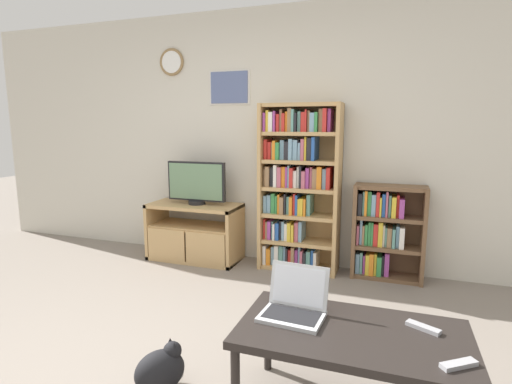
{
  "coord_description": "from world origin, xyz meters",
  "views": [
    {
      "loc": [
        1.24,
        -1.56,
        1.44
      ],
      "look_at": [
        0.23,
        1.32,
        0.92
      ],
      "focal_mm": 28.0,
      "sensor_mm": 36.0,
      "label": 1
    }
  ],
  "objects_px": {
    "laptop": "(295,303)",
    "television": "(196,183)",
    "bookshelf_tall": "(297,187)",
    "bookshelf_short": "(384,231)",
    "remote_far_from_laptop": "(423,327)",
    "coffee_table": "(352,339)",
    "cat": "(161,370)",
    "tv_stand": "(194,232)",
    "remote_near_laptop": "(459,364)"
  },
  "relations": [
    {
      "from": "tv_stand",
      "to": "coffee_table",
      "type": "height_order",
      "value": "tv_stand"
    },
    {
      "from": "television",
      "to": "bookshelf_tall",
      "type": "relative_size",
      "value": 0.39
    },
    {
      "from": "cat",
      "to": "tv_stand",
      "type": "bearing_deg",
      "value": 149.93
    },
    {
      "from": "television",
      "to": "cat",
      "type": "relative_size",
      "value": 1.2
    },
    {
      "from": "tv_stand",
      "to": "coffee_table",
      "type": "relative_size",
      "value": 0.9
    },
    {
      "from": "tv_stand",
      "to": "bookshelf_tall",
      "type": "distance_m",
      "value": 1.22
    },
    {
      "from": "bookshelf_short",
      "to": "coffee_table",
      "type": "distance_m",
      "value": 2.01
    },
    {
      "from": "laptop",
      "to": "cat",
      "type": "bearing_deg",
      "value": -160.79
    },
    {
      "from": "laptop",
      "to": "remote_near_laptop",
      "type": "height_order",
      "value": "laptop"
    },
    {
      "from": "television",
      "to": "cat",
      "type": "height_order",
      "value": "television"
    },
    {
      "from": "bookshelf_tall",
      "to": "laptop",
      "type": "relative_size",
      "value": 4.94
    },
    {
      "from": "remote_far_from_laptop",
      "to": "laptop",
      "type": "bearing_deg",
      "value": 122.17
    },
    {
      "from": "remote_near_laptop",
      "to": "cat",
      "type": "bearing_deg",
      "value": 52.82
    },
    {
      "from": "laptop",
      "to": "cat",
      "type": "xyz_separation_m",
      "value": [
        -0.69,
        -0.19,
        -0.41
      ]
    },
    {
      "from": "remote_near_laptop",
      "to": "bookshelf_tall",
      "type": "bearing_deg",
      "value": -6.63
    },
    {
      "from": "bookshelf_short",
      "to": "remote_near_laptop",
      "type": "relative_size",
      "value": 5.72
    },
    {
      "from": "remote_far_from_laptop",
      "to": "cat",
      "type": "distance_m",
      "value": 1.38
    },
    {
      "from": "bookshelf_tall",
      "to": "bookshelf_short",
      "type": "distance_m",
      "value": 0.93
    },
    {
      "from": "bookshelf_tall",
      "to": "television",
      "type": "bearing_deg",
      "value": -175.28
    },
    {
      "from": "cat",
      "to": "bookshelf_tall",
      "type": "bearing_deg",
      "value": 120.35
    },
    {
      "from": "laptop",
      "to": "cat",
      "type": "distance_m",
      "value": 0.83
    },
    {
      "from": "bookshelf_tall",
      "to": "coffee_table",
      "type": "xyz_separation_m",
      "value": [
        0.75,
        -1.98,
        -0.41
      ]
    },
    {
      "from": "bookshelf_short",
      "to": "remote_far_from_laptop",
      "type": "bearing_deg",
      "value": -82.96
    },
    {
      "from": "bookshelf_short",
      "to": "cat",
      "type": "relative_size",
      "value": 1.65
    },
    {
      "from": "bookshelf_short",
      "to": "tv_stand",
      "type": "bearing_deg",
      "value": -176.11
    },
    {
      "from": "television",
      "to": "tv_stand",
      "type": "bearing_deg",
      "value": -144.05
    },
    {
      "from": "bookshelf_tall",
      "to": "remote_far_from_laptop",
      "type": "relative_size",
      "value": 10.11
    },
    {
      "from": "television",
      "to": "bookshelf_tall",
      "type": "bearing_deg",
      "value": 4.72
    },
    {
      "from": "tv_stand",
      "to": "laptop",
      "type": "height_order",
      "value": "laptop"
    },
    {
      "from": "bookshelf_tall",
      "to": "remote_near_laptop",
      "type": "bearing_deg",
      "value": -60.84
    },
    {
      "from": "bookshelf_tall",
      "to": "tv_stand",
      "type": "bearing_deg",
      "value": -174.32
    },
    {
      "from": "remote_near_laptop",
      "to": "remote_far_from_laptop",
      "type": "distance_m",
      "value": 0.3
    },
    {
      "from": "television",
      "to": "bookshelf_tall",
      "type": "distance_m",
      "value": 1.06
    },
    {
      "from": "remote_near_laptop",
      "to": "tv_stand",
      "type": "bearing_deg",
      "value": 12.57
    },
    {
      "from": "television",
      "to": "laptop",
      "type": "bearing_deg",
      "value": -50.38
    },
    {
      "from": "coffee_table",
      "to": "remote_far_from_laptop",
      "type": "bearing_deg",
      "value": 20.48
    },
    {
      "from": "laptop",
      "to": "television",
      "type": "bearing_deg",
      "value": 133.79
    },
    {
      "from": "tv_stand",
      "to": "laptop",
      "type": "xyz_separation_m",
      "value": [
        1.54,
        -1.81,
        0.22
      ]
    },
    {
      "from": "remote_far_from_laptop",
      "to": "cat",
      "type": "bearing_deg",
      "value": 127.56
    },
    {
      "from": "bookshelf_tall",
      "to": "laptop",
      "type": "distance_m",
      "value": 1.99
    },
    {
      "from": "tv_stand",
      "to": "remote_near_laptop",
      "type": "xyz_separation_m",
      "value": [
        2.28,
        -2.03,
        0.17
      ]
    },
    {
      "from": "coffee_table",
      "to": "bookshelf_short",
      "type": "bearing_deg",
      "value": 87.48
    },
    {
      "from": "bookshelf_short",
      "to": "remote_near_laptop",
      "type": "xyz_separation_m",
      "value": [
        0.35,
        -2.16,
        0.03
      ]
    },
    {
      "from": "tv_stand",
      "to": "bookshelf_short",
      "type": "xyz_separation_m",
      "value": [
        1.93,
        0.13,
        0.14
      ]
    },
    {
      "from": "coffee_table",
      "to": "cat",
      "type": "height_order",
      "value": "coffee_table"
    },
    {
      "from": "tv_stand",
      "to": "bookshelf_short",
      "type": "bearing_deg",
      "value": 3.89
    },
    {
      "from": "tv_stand",
      "to": "remote_near_laptop",
      "type": "relative_size",
      "value": 6.29
    },
    {
      "from": "bookshelf_short",
      "to": "cat",
      "type": "height_order",
      "value": "bookshelf_short"
    },
    {
      "from": "remote_near_laptop",
      "to": "remote_far_from_laptop",
      "type": "bearing_deg",
      "value": -12.48
    },
    {
      "from": "television",
      "to": "bookshelf_short",
      "type": "distance_m",
      "value": 1.94
    }
  ]
}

